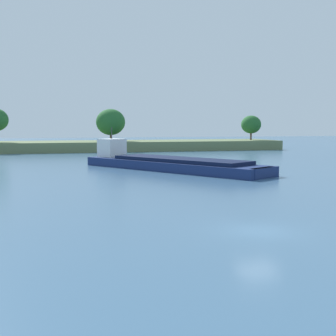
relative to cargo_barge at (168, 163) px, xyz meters
name	(u,v)px	position (x,y,z in m)	size (l,w,h in m)	color
ground_plane	(258,231)	(-4.59, -37.83, -0.97)	(400.00, 400.00, 0.00)	#3D607F
treeline_island	(66,141)	(-11.34, 50.14, 1.53)	(99.13, 15.88, 10.19)	#66754C
cargo_barge	(168,163)	(0.00, 0.00, 0.00)	(20.92, 28.68, 5.86)	navy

